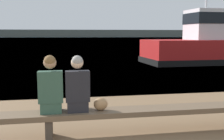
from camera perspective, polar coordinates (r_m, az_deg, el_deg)
water_surface at (r=128.08m, az=-10.09°, el=6.39°), size 240.00×240.00×0.00m
far_shoreline at (r=180.22m, az=-10.15°, el=7.34°), size 600.00×12.00×4.48m
bench_main at (r=5.17m, az=-12.72°, el=-9.31°), size 8.38×0.48×0.46m
person_left at (r=5.04m, az=-12.36°, el=-3.47°), size 0.43×0.38×1.03m
person_right at (r=5.05m, az=-7.02°, el=-3.43°), size 0.43×0.37×1.02m
shopping_bag at (r=5.17m, az=-2.32°, el=-6.92°), size 0.26×0.19×0.23m
tugboat_red at (r=19.03m, az=18.19°, el=4.61°), size 7.64×3.90×5.64m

